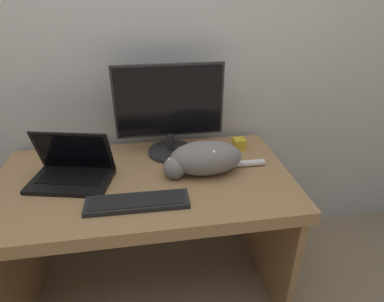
% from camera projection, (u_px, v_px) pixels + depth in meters
% --- Properties ---
extents(wall_back, '(6.40, 0.06, 2.60)m').
position_uv_depth(wall_back, '(134.00, 34.00, 1.58)').
color(wall_back, silver).
rests_on(wall_back, ground_plane).
extents(desk, '(1.36, 0.73, 0.73)m').
position_uv_depth(desk, '(146.00, 205.00, 1.55)').
color(desk, '#A37A4C').
rests_on(desk, ground_plane).
extents(monitor, '(0.54, 0.24, 0.46)m').
position_uv_depth(monitor, '(170.00, 111.00, 1.58)').
color(monitor, '#282828').
rests_on(monitor, desk).
extents(laptop, '(0.39, 0.29, 0.23)m').
position_uv_depth(laptop, '(72.00, 171.00, 1.43)').
color(laptop, black).
rests_on(laptop, desk).
extents(external_keyboard, '(0.42, 0.12, 0.02)m').
position_uv_depth(external_keyboard, '(137.00, 202.00, 1.29)').
color(external_keyboard, black).
rests_on(external_keyboard, desk).
extents(cat, '(0.50, 0.18, 0.16)m').
position_uv_depth(cat, '(204.00, 158.00, 1.47)').
color(cat, gray).
rests_on(cat, desk).
extents(small_toy, '(0.06, 0.06, 0.06)m').
position_uv_depth(small_toy, '(239.00, 144.00, 1.71)').
color(small_toy, gold).
rests_on(small_toy, desk).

